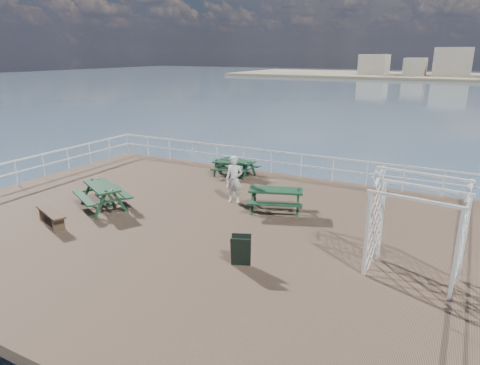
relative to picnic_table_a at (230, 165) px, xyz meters
name	(u,v)px	position (x,y,z in m)	size (l,w,h in m)	color
ground	(188,225)	(1.47, -5.56, -0.64)	(18.00, 14.00, 0.30)	brown
railing	(224,177)	(1.40, -2.99, 0.38)	(17.77, 13.76, 1.10)	white
picnic_table_a	(230,165)	(0.00, 0.00, 0.00)	(1.86, 1.65, 0.77)	#12321B
picnic_table_b	(238,164)	(0.25, 0.24, 0.02)	(1.89, 1.64, 0.80)	#12321B
picnic_table_c	(276,195)	(3.68, -3.26, 0.10)	(2.31, 2.08, 0.92)	#12321B
picnic_table_d	(102,191)	(-2.05, -5.90, 0.13)	(2.53, 2.37, 0.98)	#12321B
flat_bench_near	(51,215)	(-2.31, -7.94, -0.13)	(1.74, 0.98, 0.49)	brown
trellis_arbor	(415,233)	(8.59, -6.01, 0.73)	(2.34, 1.44, 2.75)	white
sandwich_board	(241,251)	(4.50, -7.47, -0.07)	(0.63, 0.56, 0.86)	black
person	(234,179)	(1.92, -3.13, 0.41)	(0.65, 0.43, 1.80)	silver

